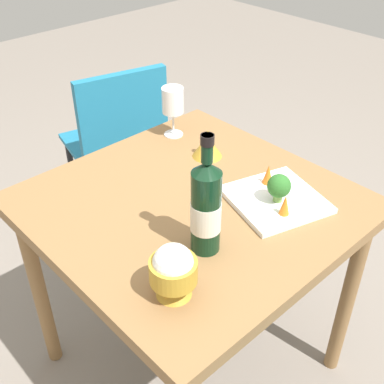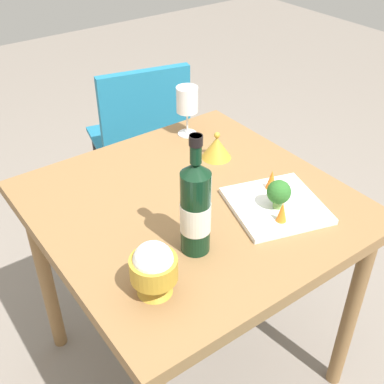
% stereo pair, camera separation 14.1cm
% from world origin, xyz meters
% --- Properties ---
extents(ground_plane, '(8.00, 8.00, 0.00)m').
position_xyz_m(ground_plane, '(0.00, 0.00, 0.00)').
color(ground_plane, gray).
extents(dining_table, '(0.86, 0.86, 0.75)m').
position_xyz_m(dining_table, '(0.00, 0.00, 0.66)').
color(dining_table, olive).
rests_on(dining_table, ground_plane).
extents(chair_near_window, '(0.48, 0.48, 0.85)m').
position_xyz_m(chair_near_window, '(-0.81, 0.30, 0.53)').
color(chair_near_window, teal).
rests_on(chair_near_window, ground_plane).
extents(wine_bottle, '(0.08, 0.08, 0.33)m').
position_xyz_m(wine_bottle, '(0.17, -0.12, 0.88)').
color(wine_bottle, black).
rests_on(wine_bottle, dining_table).
extents(wine_glass, '(0.08, 0.08, 0.18)m').
position_xyz_m(wine_glass, '(-0.34, 0.22, 0.88)').
color(wine_glass, white).
rests_on(wine_glass, dining_table).
extents(rice_bowl, '(0.11, 0.11, 0.14)m').
position_xyz_m(rice_bowl, '(0.24, -0.28, 0.83)').
color(rice_bowl, gold).
rests_on(rice_bowl, dining_table).
extents(rice_bowl_lid, '(0.10, 0.10, 0.09)m').
position_xyz_m(rice_bowl_lid, '(-0.15, 0.21, 0.79)').
color(rice_bowl_lid, gold).
rests_on(rice_bowl_lid, dining_table).
extents(serving_plate, '(0.31, 0.31, 0.02)m').
position_xyz_m(serving_plate, '(0.17, 0.17, 0.76)').
color(serving_plate, white).
rests_on(serving_plate, dining_table).
extents(broccoli_floret, '(0.07, 0.07, 0.09)m').
position_xyz_m(broccoli_floret, '(0.18, 0.16, 0.82)').
color(broccoli_floret, '#729E4C').
rests_on(broccoli_floret, serving_plate).
extents(carrot_garnish_left, '(0.03, 0.03, 0.06)m').
position_xyz_m(carrot_garnish_left, '(0.10, 0.21, 0.80)').
color(carrot_garnish_left, orange).
rests_on(carrot_garnish_left, serving_plate).
extents(carrot_garnish_right, '(0.03, 0.03, 0.06)m').
position_xyz_m(carrot_garnish_right, '(0.23, 0.13, 0.80)').
color(carrot_garnish_right, orange).
rests_on(carrot_garnish_right, serving_plate).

